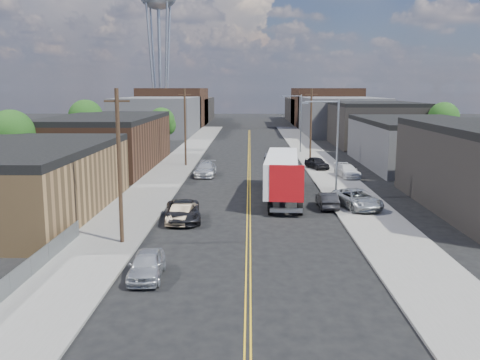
{
  "coord_description": "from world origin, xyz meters",
  "views": [
    {
      "loc": [
        0.05,
        -23.33,
        9.99
      ],
      "look_at": [
        -0.73,
        20.18,
        2.5
      ],
      "focal_mm": 40.0,
      "sensor_mm": 36.0,
      "label": 1
    }
  ],
  "objects_px": {
    "car_right_lot_a": "(357,199)",
    "semi_truck": "(281,172)",
    "car_right_lot_b": "(347,171)",
    "car_right_lot_c": "(317,163)",
    "car_left_b": "(182,214)",
    "car_ahead_truck": "(283,158)",
    "water_tower": "(158,1)",
    "car_left_a": "(147,265)",
    "car_left_d": "(206,169)",
    "car_left_c": "(183,211)",
    "car_right_oncoming": "(327,200)"
  },
  "relations": [
    {
      "from": "water_tower",
      "to": "car_right_lot_c",
      "type": "distance_m",
      "value": 79.94
    },
    {
      "from": "car_left_d",
      "to": "car_ahead_truck",
      "type": "distance_m",
      "value": 14.24
    },
    {
      "from": "car_right_lot_c",
      "to": "car_left_a",
      "type": "bearing_deg",
      "value": -130.15
    },
    {
      "from": "semi_truck",
      "to": "car_right_oncoming",
      "type": "xyz_separation_m",
      "value": [
        3.66,
        -4.47,
        -1.67
      ]
    },
    {
      "from": "semi_truck",
      "to": "car_right_lot_b",
      "type": "height_order",
      "value": "semi_truck"
    },
    {
      "from": "semi_truck",
      "to": "car_right_lot_b",
      "type": "distance_m",
      "value": 13.51
    },
    {
      "from": "car_left_a",
      "to": "car_right_oncoming",
      "type": "height_order",
      "value": "car_left_a"
    },
    {
      "from": "car_left_b",
      "to": "car_left_a",
      "type": "bearing_deg",
      "value": -84.42
    },
    {
      "from": "car_right_oncoming",
      "to": "car_left_b",
      "type": "bearing_deg",
      "value": 22.92
    },
    {
      "from": "car_left_a",
      "to": "car_right_lot_a",
      "type": "xyz_separation_m",
      "value": [
        14.43,
        16.47,
        0.2
      ]
    },
    {
      "from": "car_left_b",
      "to": "semi_truck",
      "type": "bearing_deg",
      "value": 58.05
    },
    {
      "from": "car_ahead_truck",
      "to": "semi_truck",
      "type": "bearing_deg",
      "value": -95.34
    },
    {
      "from": "car_left_d",
      "to": "car_left_b",
      "type": "bearing_deg",
      "value": -87.78
    },
    {
      "from": "car_left_c",
      "to": "semi_truck",
      "type": "bearing_deg",
      "value": 41.8
    },
    {
      "from": "car_left_b",
      "to": "car_right_lot_b",
      "type": "height_order",
      "value": "car_right_lot_b"
    },
    {
      "from": "car_left_d",
      "to": "car_left_c",
      "type": "bearing_deg",
      "value": -87.78
    },
    {
      "from": "water_tower",
      "to": "car_ahead_truck",
      "type": "height_order",
      "value": "water_tower"
    },
    {
      "from": "car_right_oncoming",
      "to": "car_right_lot_a",
      "type": "height_order",
      "value": "car_right_lot_a"
    },
    {
      "from": "car_left_c",
      "to": "car_right_lot_b",
      "type": "xyz_separation_m",
      "value": [
        16.0,
        19.86,
        0.08
      ]
    },
    {
      "from": "car_right_lot_a",
      "to": "car_right_lot_c",
      "type": "xyz_separation_m",
      "value": [
        -0.63,
        22.07,
        -0.06
      ]
    },
    {
      "from": "car_right_lot_c",
      "to": "car_ahead_truck",
      "type": "distance_m",
      "value": 6.9
    },
    {
      "from": "water_tower",
      "to": "car_right_lot_a",
      "type": "distance_m",
      "value": 99.5
    },
    {
      "from": "car_left_d",
      "to": "water_tower",
      "type": "bearing_deg",
      "value": 105.4
    },
    {
      "from": "car_left_b",
      "to": "car_left_d",
      "type": "distance_m",
      "value": 21.77
    },
    {
      "from": "car_left_c",
      "to": "car_right_lot_a",
      "type": "relative_size",
      "value": 0.99
    },
    {
      "from": "car_left_b",
      "to": "car_ahead_truck",
      "type": "relative_size",
      "value": 0.78
    },
    {
      "from": "car_right_lot_c",
      "to": "car_right_lot_b",
      "type": "bearing_deg",
      "value": -88.08
    },
    {
      "from": "car_right_oncoming",
      "to": "semi_truck",
      "type": "bearing_deg",
      "value": -51.73
    },
    {
      "from": "water_tower",
      "to": "car_right_lot_a",
      "type": "xyz_separation_m",
      "value": [
        31.03,
        -89.74,
        -29.72
      ]
    },
    {
      "from": "car_left_a",
      "to": "car_left_d",
      "type": "xyz_separation_m",
      "value": [
        0.4,
        33.61,
        0.06
      ]
    },
    {
      "from": "car_left_b",
      "to": "car_left_c",
      "type": "distance_m",
      "value": 0.51
    },
    {
      "from": "car_left_a",
      "to": "car_ahead_truck",
      "type": "bearing_deg",
      "value": 75.0
    },
    {
      "from": "car_right_lot_a",
      "to": "water_tower",
      "type": "bearing_deg",
      "value": 93.16
    },
    {
      "from": "car_left_b",
      "to": "car_left_c",
      "type": "relative_size",
      "value": 0.77
    },
    {
      "from": "semi_truck",
      "to": "car_right_lot_a",
      "type": "relative_size",
      "value": 2.86
    },
    {
      "from": "car_right_oncoming",
      "to": "car_ahead_truck",
      "type": "height_order",
      "value": "car_ahead_truck"
    },
    {
      "from": "car_left_a",
      "to": "car_left_b",
      "type": "xyz_separation_m",
      "value": [
        0.4,
        11.84,
        -0.02
      ]
    },
    {
      "from": "car_left_a",
      "to": "car_left_b",
      "type": "distance_m",
      "value": 11.85
    },
    {
      "from": "car_left_a",
      "to": "car_right_lot_a",
      "type": "relative_size",
      "value": 0.76
    },
    {
      "from": "car_right_lot_b",
      "to": "car_left_d",
      "type": "bearing_deg",
      "value": 166.17
    },
    {
      "from": "car_right_lot_a",
      "to": "car_right_lot_b",
      "type": "xyz_separation_m",
      "value": [
        1.97,
        15.74,
        -0.08
      ]
    },
    {
      "from": "water_tower",
      "to": "car_left_b",
      "type": "relative_size",
      "value": 8.63
    },
    {
      "from": "car_right_oncoming",
      "to": "water_tower",
      "type": "bearing_deg",
      "value": -73.3
    },
    {
      "from": "car_right_lot_a",
      "to": "semi_truck",
      "type": "bearing_deg",
      "value": 124.65
    },
    {
      "from": "car_right_lot_b",
      "to": "car_right_lot_c",
      "type": "relative_size",
      "value": 1.14
    },
    {
      "from": "water_tower",
      "to": "car_left_d",
      "type": "bearing_deg",
      "value": -76.82
    },
    {
      "from": "car_left_b",
      "to": "car_left_d",
      "type": "relative_size",
      "value": 0.79
    },
    {
      "from": "car_right_lot_c",
      "to": "water_tower",
      "type": "bearing_deg",
      "value": 93.74
    },
    {
      "from": "car_left_d",
      "to": "car_right_lot_a",
      "type": "bearing_deg",
      "value": -48.49
    },
    {
      "from": "car_left_d",
      "to": "car_right_lot_b",
      "type": "xyz_separation_m",
      "value": [
        16.0,
        -1.4,
        0.06
      ]
    }
  ]
}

